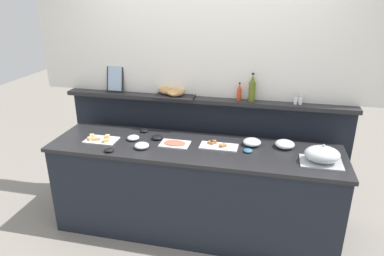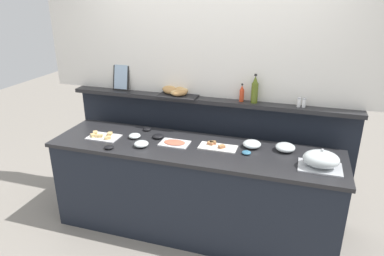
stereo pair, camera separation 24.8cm
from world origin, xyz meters
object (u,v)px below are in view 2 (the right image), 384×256
Objects in this scene: sandwich_platter_front at (217,147)px; cold_cuts_platter at (175,143)px; sandwich_platter_rear at (103,136)px; glass_bowl_medium at (135,136)px; salt_shaker at (299,102)px; olive_oil_bottle at (255,90)px; pepper_shaker at (304,103)px; condiment_bowl_teal at (246,153)px; condiment_bowl_dark at (109,147)px; bread_basket at (176,92)px; framed_picture at (121,77)px; serving_cloche at (321,160)px; glass_bowl_small at (141,144)px; condiment_bowl_red at (147,129)px; hot_sauce_bottle at (242,94)px; glass_bowl_extra at (252,144)px; condiment_bowl_cream at (158,136)px; glass_bowl_large at (285,148)px.

sandwich_platter_front reaches higher than cold_cuts_platter.
cold_cuts_platter is at bearing 5.35° from sandwich_platter_rear.
salt_shaker is at bearing 15.88° from glass_bowl_medium.
pepper_shaker is (0.45, -0.00, -0.08)m from olive_oil_bottle.
cold_cuts_platter is 0.67m from condiment_bowl_teal.
sandwich_platter_front reaches higher than condiment_bowl_teal.
sandwich_platter_rear is 0.28m from condiment_bowl_dark.
cold_cuts_platter is 0.68× the size of bread_basket.
framed_picture is (-0.36, 0.46, 0.45)m from glass_bowl_medium.
pepper_shaker is 1.25m from bread_basket.
bread_basket is (-1.21, 0.01, -0.00)m from salt_shaker.
cold_cuts_platter is at bearing 175.85° from serving_cloche.
condiment_bowl_dark is (-1.20, -0.26, 0.00)m from condiment_bowl_teal.
condiment_bowl_red is at bearing 106.98° from glass_bowl_small.
hot_sauce_bottle reaches higher than salt_shaker.
pepper_shaker is (0.41, 0.29, 0.35)m from glass_bowl_extra.
pepper_shaker reaches higher than glass_bowl_small.
glass_bowl_medium is 1.33× the size of salt_shaker.
glass_bowl_medium reaches higher than sandwich_platter_front.
cold_cuts_platter is at bearing -22.13° from condiment_bowl_cream.
hot_sauce_bottle is at bearing 36.26° from glass_bowl_small.
serving_cloche is 1.70m from condiment_bowl_red.
glass_bowl_medium is at bearing 178.31° from cold_cuts_platter.
glass_bowl_small is 1.53m from pepper_shaker.
serving_cloche is 1.82m from condiment_bowl_dark.
bread_basket is at bearing 77.98° from glass_bowl_small.
bread_basket is at bearing 179.53° from salt_shaker.
hot_sauce_bottle reaches higher than glass_bowl_extra.
cold_cuts_platter is 0.59m from bread_basket.
glass_bowl_medium is at bearing 14.72° from sandwich_platter_rear.
sandwich_platter_rear is at bearing -164.32° from salt_shaker.
sandwich_platter_front is at bearing -20.17° from framed_picture.
glass_bowl_small is at bearing -172.17° from condiment_bowl_teal.
condiment_bowl_red is at bearing -172.24° from pepper_shaker.
serving_cloche is at bearing -3.55° from glass_bowl_medium.
glass_bowl_extra is at bearing 18.78° from condiment_bowl_dark.
condiment_bowl_red is 0.30× the size of framed_picture.
sandwich_platter_rear is 3.47× the size of pepper_shaker.
glass_bowl_medium is at bearing -173.47° from glass_bowl_extra.
condiment_bowl_teal is (-0.61, 0.07, -0.06)m from serving_cloche.
sandwich_platter_front is 3.95× the size of pepper_shaker.
framed_picture reaches higher than sandwich_platter_front.
hot_sauce_bottle reaches higher than condiment_bowl_dark.
salt_shaker is (0.37, 0.29, 0.35)m from glass_bowl_extra.
glass_bowl_large reaches higher than glass_bowl_extra.
serving_cloche is at bearing -15.37° from framed_picture.
glass_bowl_medium is 1.23m from olive_oil_bottle.
bread_basket reaches higher than glass_bowl_small.
salt_shaker is (1.48, 0.42, 0.35)m from glass_bowl_medium.
sandwich_platter_front is 0.80m from condiment_bowl_red.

